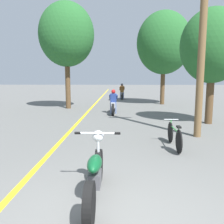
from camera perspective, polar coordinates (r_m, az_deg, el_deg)
name	(u,v)px	position (r m, az deg, el deg)	size (l,w,h in m)	color
lane_stripe_center	(92,108)	(15.96, -4.94, 1.05)	(0.14, 48.00, 0.01)	yellow
utility_pole	(202,35)	(8.62, 20.94, 16.82)	(1.10, 0.24, 6.58)	brown
roadside_tree_right_near	(213,46)	(11.24, 23.08, 14.33)	(2.74, 2.47, 4.93)	#513A23
roadside_tree_right_far	(164,43)	(18.41, 12.38, 15.90)	(3.96, 3.57, 6.79)	#513A23
roadside_tree_left	(67,35)	(15.94, -10.89, 17.77)	(3.49, 3.14, 6.70)	#513A23
motorcycle_foreground	(95,173)	(4.11, -4.09, -14.49)	(0.85, 2.09, 1.05)	black
motorcycle_rider_lead	(113,104)	(13.31, 0.33, 1.85)	(0.50, 2.17, 1.36)	black
motorcycle_rider_far	(122,93)	(22.26, 2.41, 4.57)	(0.50, 2.11, 1.45)	black
bicycle_parked	(174,136)	(7.16, 14.78, -5.53)	(0.44, 1.73, 0.75)	black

